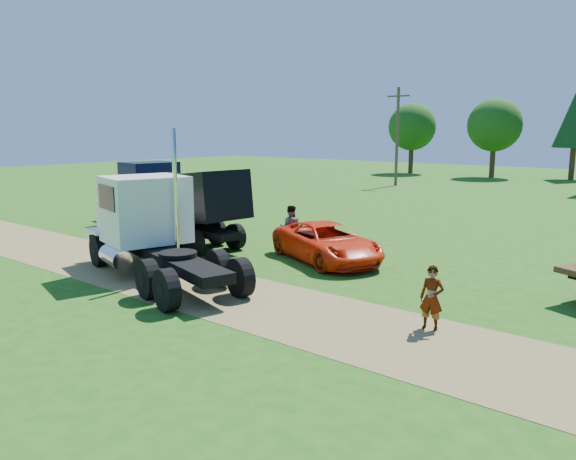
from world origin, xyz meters
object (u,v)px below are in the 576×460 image
Objects in this scene: black_dump_truck at (180,202)px; spectator_a at (432,298)px; white_semi_tractor at (146,224)px; orange_pickup at (327,242)px; navy_truck at (156,192)px.

black_dump_truck reaches higher than spectator_a.
black_dump_truck is (-3.11, 4.17, 0.17)m from white_semi_tractor.
spectator_a is (6.63, -4.62, 0.09)m from orange_pickup.
white_semi_tractor is 1.06× the size of black_dump_truck.
white_semi_tractor is 1.11× the size of navy_truck.
black_dump_truck is at bearing 125.21° from orange_pickup.
black_dump_truck is 6.24m from navy_truck.
navy_truck is 12.79m from orange_pickup.
orange_pickup is (12.67, -1.47, -0.97)m from navy_truck.
spectator_a is at bearing -6.26° from black_dump_truck.
black_dump_truck is 1.05× the size of navy_truck.
navy_truck is 1.46× the size of orange_pickup.
spectator_a reaches higher than orange_pickup.
orange_pickup is at bearing 137.81° from spectator_a.
spectator_a is at bearing 21.06° from white_semi_tractor.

